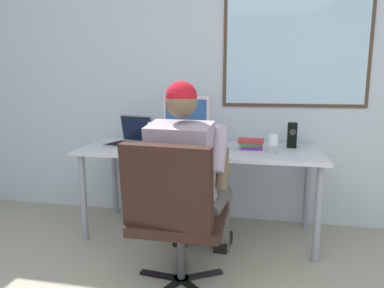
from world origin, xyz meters
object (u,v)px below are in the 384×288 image
(person_seated, at_px, (188,176))
(laptop, at_px, (132,137))
(wine_glass, at_px, (273,141))
(office_chair, at_px, (175,209))
(desk_speaker, at_px, (292,135))
(crt_monitor, at_px, (188,119))
(desk, at_px, (200,156))
(book_stack, at_px, (251,144))

(person_seated, relative_size, laptop, 3.14)
(wine_glass, bearing_deg, office_chair, -129.68)
(laptop, xyz_separation_m, desk_speaker, (1.30, 0.14, 0.04))
(crt_monitor, bearing_deg, laptop, 177.28)
(desk, xyz_separation_m, crt_monitor, (-0.10, -0.01, 0.29))
(person_seated, bearing_deg, wine_glass, 37.67)
(wine_glass, bearing_deg, person_seated, -142.33)
(desk, distance_m, book_stack, 0.41)
(office_chair, relative_size, wine_glass, 6.23)
(crt_monitor, distance_m, laptop, 0.51)
(office_chair, bearing_deg, book_stack, 64.85)
(desk_speaker, bearing_deg, book_stack, -158.32)
(office_chair, relative_size, crt_monitor, 2.26)
(wine_glass, xyz_separation_m, book_stack, (-0.16, 0.18, -0.06))
(book_stack, bearing_deg, wine_glass, -47.64)
(crt_monitor, bearing_deg, person_seated, -77.88)
(wine_glass, relative_size, book_stack, 0.74)
(desk, height_order, person_seated, person_seated)
(office_chair, xyz_separation_m, desk_speaker, (0.72, 0.98, 0.31))
(desk, xyz_separation_m, wine_glass, (0.56, -0.15, 0.17))
(wine_glass, height_order, book_stack, wine_glass)
(crt_monitor, bearing_deg, office_chair, -83.36)
(person_seated, height_order, crt_monitor, person_seated)
(laptop, distance_m, desk_speaker, 1.31)
(wine_glass, distance_m, desk_speaker, 0.34)
(office_chair, xyz_separation_m, book_stack, (0.40, 0.85, 0.25))
(wine_glass, bearing_deg, book_stack, 132.36)
(desk, relative_size, desk_speaker, 9.44)
(crt_monitor, relative_size, desk_speaker, 2.04)
(desk, relative_size, person_seated, 1.51)
(crt_monitor, relative_size, book_stack, 2.03)
(crt_monitor, height_order, desk_speaker, crt_monitor)
(desk, height_order, office_chair, office_chair)
(wine_glass, xyz_separation_m, desk_speaker, (0.16, 0.30, 0.00))
(book_stack, bearing_deg, person_seated, -122.47)
(person_seated, relative_size, crt_monitor, 3.07)
(crt_monitor, relative_size, laptop, 1.02)
(office_chair, distance_m, laptop, 1.06)
(laptop, bearing_deg, book_stack, 0.59)
(office_chair, distance_m, crt_monitor, 0.93)
(crt_monitor, xyz_separation_m, laptop, (-0.48, 0.02, -0.16))
(office_chair, relative_size, desk_speaker, 4.62)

